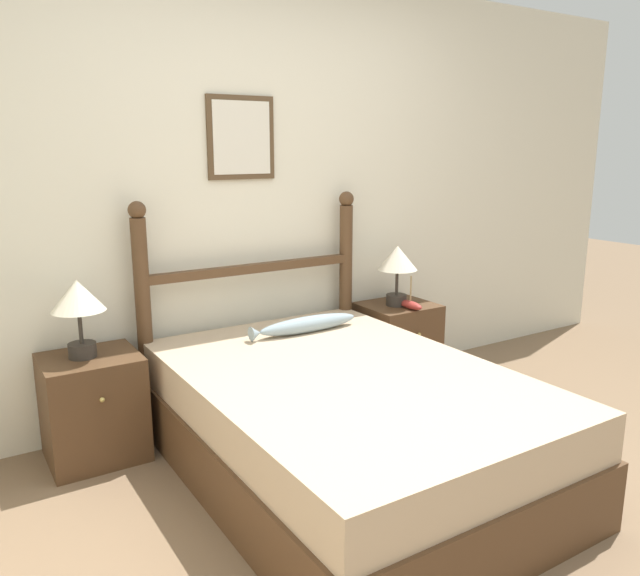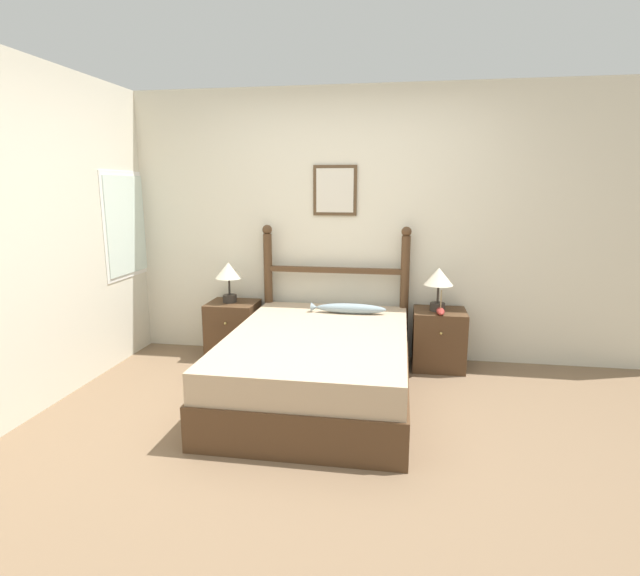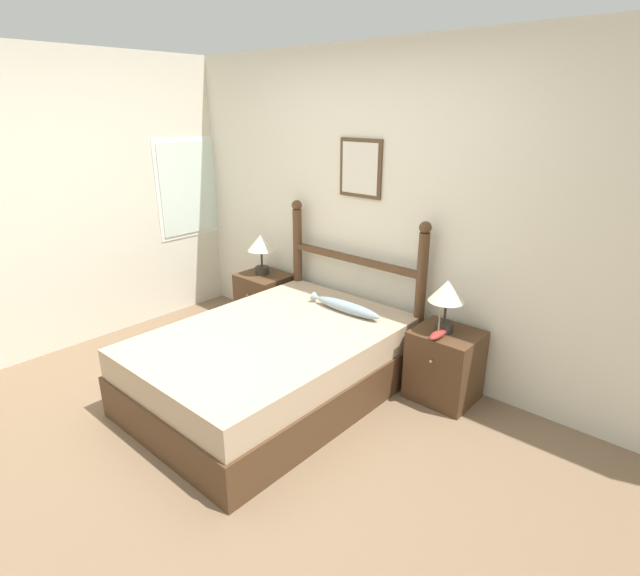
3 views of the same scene
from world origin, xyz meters
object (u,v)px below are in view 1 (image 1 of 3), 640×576
object	(u,v)px
nightstand_left	(93,407)
fish_pillow	(306,325)
table_lamp_left	(78,302)
table_lamp_right	(397,263)
bed	(345,424)
nightstand_right	(397,343)
model_boat	(410,304)

from	to	relation	value
nightstand_left	fish_pillow	world-z (taller)	fish_pillow
table_lamp_left	table_lamp_right	size ratio (longest dim) A/B	1.00
bed	nightstand_left	xyz separation A→B (m)	(-0.98, 0.82, 0.01)
nightstand_right	fish_pillow	size ratio (longest dim) A/B	0.80
model_boat	bed	bearing A→B (deg)	-144.84
nightstand_right	bed	bearing A→B (deg)	-140.22
bed	fish_pillow	bearing A→B (deg)	75.23
nightstand_right	model_boat	distance (m)	0.33
model_boat	fish_pillow	xyz separation A→B (m)	(-0.80, -0.04, -0.00)
bed	nightstand_left	bearing A→B (deg)	140.22
bed	table_lamp_right	xyz separation A→B (m)	(0.95, 0.80, 0.57)
fish_pillow	model_boat	bearing A→B (deg)	2.79
bed	table_lamp_right	world-z (taller)	table_lamp_right
table_lamp_left	table_lamp_right	world-z (taller)	same
model_boat	fish_pillow	distance (m)	0.81
table_lamp_left	bed	bearing A→B (deg)	-39.21
table_lamp_right	nightstand_left	bearing A→B (deg)	179.56
bed	model_boat	bearing A→B (deg)	35.16
fish_pillow	table_lamp_left	bearing A→B (deg)	171.49
nightstand_left	nightstand_right	world-z (taller)	same
table_lamp_left	fish_pillow	distance (m)	1.22
fish_pillow	nightstand_left	bearing A→B (deg)	171.57
nightstand_left	table_lamp_right	distance (m)	2.02
nightstand_left	nightstand_right	distance (m)	1.97
table_lamp_right	model_boat	bearing A→B (deg)	-80.27
nightstand_left	table_lamp_right	bearing A→B (deg)	-0.44
fish_pillow	table_lamp_right	bearing A→B (deg)	11.26
nightstand_right	table_lamp_left	world-z (taller)	table_lamp_left
nightstand_right	table_lamp_right	bearing A→B (deg)	-152.19
nightstand_left	table_lamp_right	world-z (taller)	table_lamp_right
nightstand_left	table_lamp_left	xyz separation A→B (m)	(-0.03, 0.01, 0.55)
bed	nightstand_left	world-z (taller)	nightstand_left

